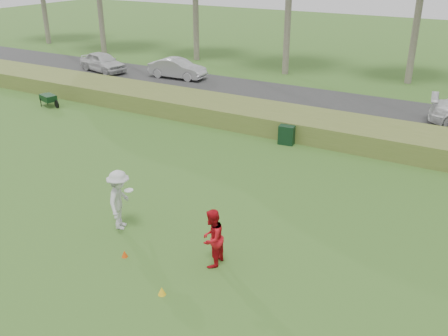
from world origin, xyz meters
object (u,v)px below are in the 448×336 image
Objects in this scene: player_red at (212,238)px; car_left at (103,62)px; car_mid at (177,68)px; player_white at (120,200)px; cone_yellow at (162,291)px; utility_cabinet at (287,135)px; cone_orange at (125,254)px.

player_red is 0.42× the size of car_left.
player_red is 21.74m from car_mid.
car_mid is (-9.68, 16.98, -0.25)m from player_white.
player_red reaches higher than cone_yellow.
car_left reaches higher than utility_cabinet.
cone_orange is (1.15, -1.23, -0.86)m from player_white.
car_left is (-18.83, 16.28, -0.11)m from player_red.
utility_cabinet is (1.53, 9.29, -0.53)m from player_white.
player_white reaches higher than player_red.
car_left is (-16.88, 6.68, 0.30)m from utility_cabinet.
utility_cabinet is at bearing -98.12° from car_left.
player_white reaches higher than cone_yellow.
utility_cabinet is 0.22× the size of car_mid.
car_left reaches higher than cone_yellow.
utility_cabinet is at bearing -33.22° from player_white.
player_red reaches higher than car_mid.
car_left is at bearing 133.79° from cone_orange.
utility_cabinet is 13.60m from car_mid.
car_mid is (-12.75, 19.05, 0.59)m from cone_yellow.
cone_orange is 0.05× the size of car_left.
car_mid is at bearing 5.84° from player_white.
utility_cabinet is (-1.95, 9.60, -0.41)m from player_red.
cone_yellow is at bearing -23.64° from cone_orange.
player_white is 9.43m from utility_cabinet.
cone_orange is 2.10m from cone_yellow.
player_red is at bearing -84.96° from utility_cabinet.
cone_yellow is 11.47m from utility_cabinet.
car_mid is (-13.17, 17.29, -0.13)m from player_red.
car_mid is (-10.83, 18.21, 0.61)m from cone_orange.
cone_orange is at bearing -122.73° from car_left.
cone_yellow is (1.92, -0.84, 0.01)m from cone_orange.
player_white is 3.80m from cone_yellow.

